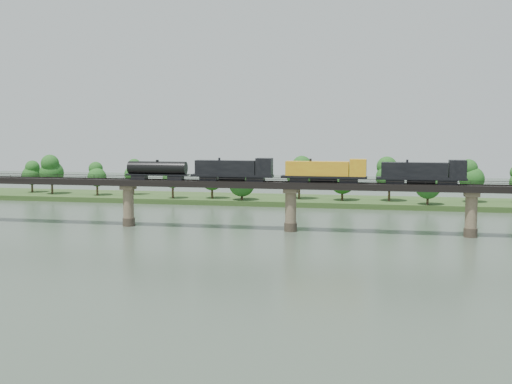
# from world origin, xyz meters

# --- Properties ---
(ground) EXTENTS (400.00, 400.00, 0.00)m
(ground) POSITION_xyz_m (0.00, 0.00, 0.00)
(ground) COLOR #344234
(ground) RESTS_ON ground
(far_bank) EXTENTS (300.00, 24.00, 1.60)m
(far_bank) POSITION_xyz_m (0.00, 85.00, 0.80)
(far_bank) COLOR #29451B
(far_bank) RESTS_ON ground
(bridge) EXTENTS (236.00, 30.00, 11.50)m
(bridge) POSITION_xyz_m (0.00, 30.00, 5.46)
(bridge) COLOR #473A2D
(bridge) RESTS_ON ground
(bridge_superstructure) EXTENTS (220.00, 4.90, 0.75)m
(bridge_superstructure) POSITION_xyz_m (0.00, 30.00, 11.79)
(bridge_superstructure) COLOR black
(bridge_superstructure) RESTS_ON bridge
(far_treeline) EXTENTS (289.06, 17.54, 13.60)m
(far_treeline) POSITION_xyz_m (-8.21, 80.52, 8.83)
(far_treeline) COLOR #382619
(far_treeline) RESTS_ON far_bank
(freight_train) EXTENTS (79.01, 3.08, 5.44)m
(freight_train) POSITION_xyz_m (0.59, 30.00, 14.10)
(freight_train) COLOR black
(freight_train) RESTS_ON bridge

